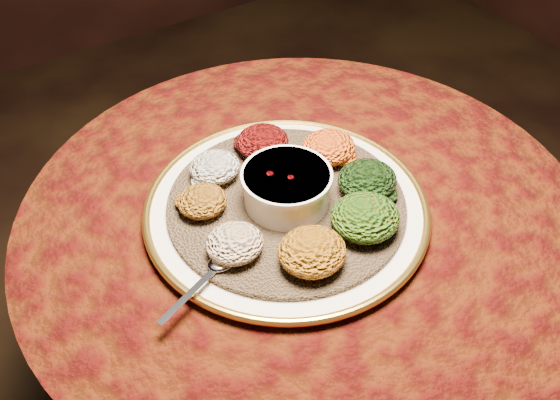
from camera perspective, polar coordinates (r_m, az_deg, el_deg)
table at (r=1.18m, az=2.07°, el=-7.05°), size 0.96×0.96×0.73m
platter at (r=1.03m, az=0.58°, el=-0.78°), size 0.47×0.47×0.02m
injera at (r=1.02m, az=0.58°, el=-0.35°), size 0.48×0.48×0.01m
stew_bowl at (r=0.99m, az=0.60°, el=1.32°), size 0.15×0.15×0.06m
spoon at (r=0.92m, az=-5.77°, el=-6.11°), size 0.15×0.07×0.01m
portion_ayib at (r=1.05m, az=-5.99°, el=2.99°), size 0.09×0.08×0.04m
portion_kitfo at (r=1.10m, az=-1.62°, el=5.36°), size 0.09×0.09×0.04m
portion_tikil at (r=1.09m, az=4.48°, el=4.84°), size 0.09×0.09×0.05m
portion_gomen at (r=1.03m, az=7.98°, el=1.84°), size 0.10×0.09×0.05m
portion_mixveg at (r=0.96m, az=7.80°, el=-1.57°), size 0.11×0.10×0.05m
portion_kik at (r=0.91m, az=2.96°, el=-4.73°), size 0.10×0.10×0.05m
portion_timatim at (r=0.93m, az=-4.16°, el=-3.97°), size 0.09×0.08×0.04m
portion_shiro at (r=1.00m, az=-7.11°, el=-0.10°), size 0.08×0.08×0.04m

